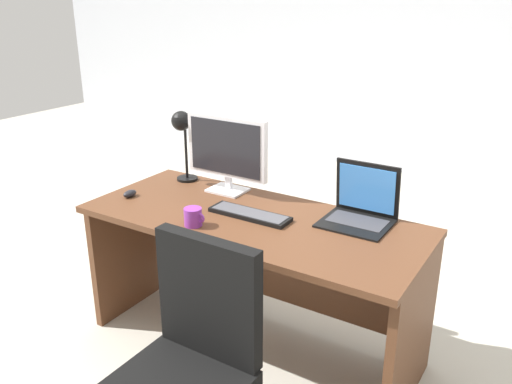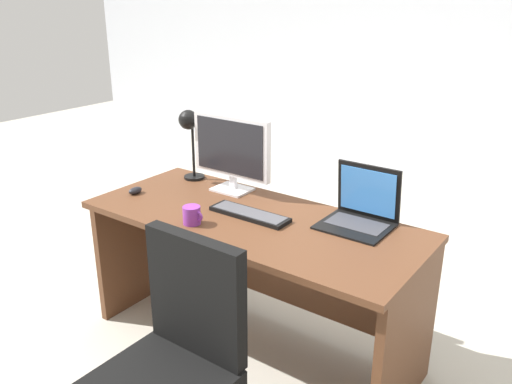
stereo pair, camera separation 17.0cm
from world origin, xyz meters
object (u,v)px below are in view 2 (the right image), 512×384
Objects in this scene: monitor at (231,149)px; mouse at (135,190)px; laptop at (363,206)px; coffee_mug at (192,215)px; keyboard at (250,214)px; desk_lamp at (189,129)px; desk at (258,254)px.

mouse is (-0.39, -0.35, -0.22)m from monitor.
monitor reaches higher than laptop.
monitor is 4.47× the size of coffee_mug.
mouse reaches higher than keyboard.
mouse is at bearing -170.35° from keyboard.
desk_lamp is 0.69m from coffee_mug.
laptop is 3.76× the size of mouse.
coffee_mug reaches higher than mouse.
keyboard is at bearing 54.87° from coffee_mug.
coffee_mug is at bearing -74.32° from monitor.
coffee_mug reaches higher than keyboard.
monitor is 1.19× the size of desk_lamp.
keyboard is (-0.02, -0.05, 0.23)m from desk.
mouse is at bearing -138.30° from monitor.
desk_lamp reaches higher than desk.
mouse reaches higher than desk.
desk_lamp reaches higher than coffee_mug.
laptop reaches higher than mouse.
desk is 4.03× the size of keyboard.
desk is 15.40× the size of coffee_mug.
keyboard is at bearing -110.43° from desk.
desk is at bearing 57.01° from coffee_mug.
coffee_mug is (0.44, -0.47, -0.26)m from desk_lamp.
desk_lamp reaches higher than keyboard.
laptop is 1.22m from mouse.
keyboard is (-0.47, -0.25, -0.07)m from laptop.
desk_lamp is at bearing 178.73° from monitor.
keyboard is at bearing -21.68° from desk_lamp.
desk is at bearing -155.44° from laptop.
desk is 3.44× the size of monitor.
laptop is (0.46, 0.21, 0.30)m from desk.
desk is 0.58m from monitor.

